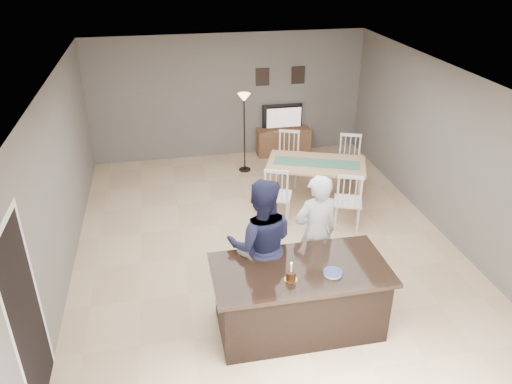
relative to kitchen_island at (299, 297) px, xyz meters
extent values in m
plane|color=tan|center=(0.00, 1.80, -0.45)|extent=(8.00, 8.00, 0.00)
plane|color=slate|center=(0.00, 5.80, 0.90)|extent=(6.00, 0.00, 6.00)
plane|color=slate|center=(0.00, -2.20, 0.90)|extent=(6.00, 0.00, 6.00)
plane|color=slate|center=(-3.00, 1.80, 0.90)|extent=(0.00, 8.00, 8.00)
plane|color=slate|center=(3.00, 1.80, 0.90)|extent=(0.00, 8.00, 8.00)
plane|color=white|center=(0.00, 1.80, 2.25)|extent=(8.00, 8.00, 0.00)
cube|color=black|center=(0.00, 0.00, -0.03)|extent=(2.00, 1.00, 0.85)
cube|color=black|center=(0.00, 0.00, 0.42)|extent=(2.15, 1.10, 0.05)
cube|color=brown|center=(1.20, 5.57, -0.15)|extent=(1.20, 0.40, 0.60)
imported|color=black|center=(1.20, 5.64, 0.41)|extent=(0.91, 0.12, 0.53)
plane|color=orange|center=(1.20, 5.56, 0.42)|extent=(0.78, 0.00, 0.78)
cube|color=black|center=(0.75, 5.78, 1.30)|extent=(0.30, 0.02, 0.38)
cube|color=black|center=(1.55, 5.78, 1.30)|extent=(0.30, 0.02, 0.38)
plane|color=black|center=(-2.99, -0.50, 0.60)|extent=(0.00, 2.10, 2.10)
plane|color=white|center=(-2.99, -0.50, 1.69)|extent=(0.00, 1.02, 1.02)
imported|color=#BBBCC0|center=(0.42, 0.75, 0.42)|extent=(0.69, 0.50, 1.75)
imported|color=#191C38|center=(-0.37, 0.55, 0.47)|extent=(1.01, 0.85, 1.85)
cylinder|color=gold|center=(-0.17, -0.20, 0.45)|extent=(0.16, 0.16, 0.00)
cylinder|color=#33180E|center=(-0.17, -0.20, 0.50)|extent=(0.12, 0.12, 0.11)
cylinder|color=white|center=(-0.17, -0.20, 0.61)|extent=(0.02, 0.02, 0.12)
sphere|color=#FFBF4C|center=(-0.17, -0.20, 0.68)|extent=(0.02, 0.02, 0.02)
cylinder|color=white|center=(0.34, -0.19, 0.45)|extent=(0.22, 0.22, 0.01)
cylinder|color=white|center=(0.34, -0.19, 0.46)|extent=(0.22, 0.22, 0.01)
cylinder|color=white|center=(0.34, -0.19, 0.47)|extent=(0.22, 0.22, 0.01)
cylinder|color=navy|center=(0.34, -0.19, 0.48)|extent=(0.23, 0.23, 0.00)
cube|color=tan|center=(1.19, 3.14, 0.34)|extent=(1.99, 1.55, 0.04)
cylinder|color=tan|center=(0.31, 3.05, -0.07)|extent=(0.07, 0.07, 0.78)
cylinder|color=tan|center=(2.07, 3.24, -0.07)|extent=(0.07, 0.07, 0.78)
cube|color=#478062|center=(1.19, 3.14, 0.37)|extent=(1.57, 0.91, 0.01)
cube|color=silver|center=(0.35, 2.64, 0.04)|extent=(0.59, 0.57, 0.04)
cylinder|color=silver|center=(0.12, 2.55, -0.22)|extent=(0.03, 0.03, 0.47)
cylinder|color=silver|center=(0.59, 2.74, -0.22)|extent=(0.03, 0.03, 0.47)
cube|color=silver|center=(0.28, 2.46, 0.58)|extent=(0.40, 0.18, 0.05)
cube|color=silver|center=(1.48, 2.21, 0.04)|extent=(0.59, 0.57, 0.04)
cylinder|color=silver|center=(1.24, 2.11, -0.22)|extent=(0.03, 0.03, 0.47)
cylinder|color=silver|center=(1.71, 2.31, -0.22)|extent=(0.03, 0.03, 0.47)
cube|color=silver|center=(1.41, 2.03, 0.58)|extent=(0.40, 0.18, 0.05)
cube|color=silver|center=(0.90, 4.07, 0.04)|extent=(0.59, 0.57, 0.04)
cylinder|color=silver|center=(1.14, 4.17, -0.22)|extent=(0.03, 0.03, 0.47)
cylinder|color=silver|center=(0.67, 3.97, -0.22)|extent=(0.03, 0.03, 0.47)
cube|color=silver|center=(0.98, 4.25, 0.58)|extent=(0.40, 0.18, 0.05)
cube|color=silver|center=(2.03, 3.64, 0.04)|extent=(0.59, 0.57, 0.04)
cylinder|color=silver|center=(2.26, 3.74, -0.22)|extent=(0.03, 0.03, 0.47)
cylinder|color=silver|center=(1.79, 3.54, -0.22)|extent=(0.03, 0.03, 0.47)
cube|color=silver|center=(2.10, 3.82, 0.58)|extent=(0.40, 0.18, 0.05)
cylinder|color=black|center=(0.18, 4.85, -0.44)|extent=(0.25, 0.25, 0.03)
cylinder|color=black|center=(0.18, 4.85, 0.33)|extent=(0.03, 0.03, 1.54)
cone|color=#F5D087|center=(0.18, 4.85, 1.14)|extent=(0.25, 0.25, 0.16)
camera|label=1|loc=(-1.50, -4.73, 4.02)|focal=35.00mm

